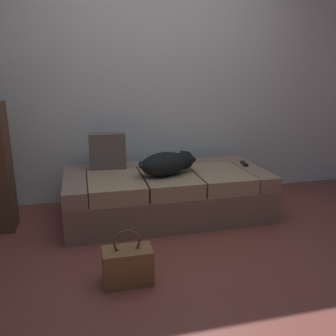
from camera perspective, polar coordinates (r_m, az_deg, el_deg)
name	(u,v)px	position (r m, az deg, el deg)	size (l,w,h in m)	color
ground_plane	(201,271)	(2.60, 5.32, -16.10)	(10.00, 10.00, 0.00)	brown
back_wall	(152,64)	(3.82, -2.59, 16.18)	(6.40, 0.10, 2.80)	silver
couch	(167,194)	(3.39, -0.21, -4.14)	(1.87, 0.89, 0.43)	#7B6554
dog_dark	(168,163)	(3.21, -0.01, 0.77)	(0.60, 0.40, 0.21)	black
tv_remote	(244,164)	(3.65, 12.05, 0.69)	(0.04, 0.15, 0.02)	black
throw_pillow	(108,151)	(3.44, -9.61, 2.66)	(0.34, 0.12, 0.34)	#5E5450
handbag	(128,265)	(2.42, -6.46, -15.16)	(0.32, 0.18, 0.38)	brown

